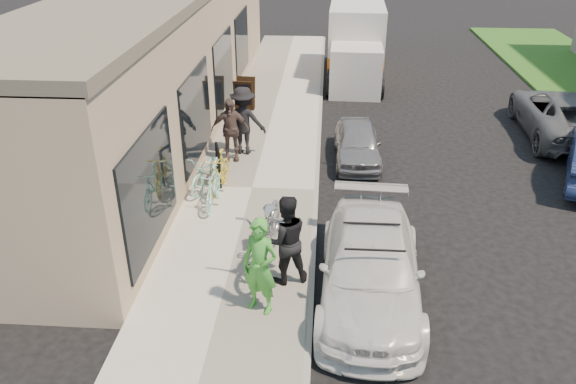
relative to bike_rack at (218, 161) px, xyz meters
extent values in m
plane|color=black|center=(2.84, -3.22, -0.73)|extent=(120.00, 120.00, 0.00)
cube|color=#BAB3A8|center=(0.84, -0.22, -0.65)|extent=(3.00, 34.00, 0.15)
cube|color=gray|center=(2.39, -0.22, -0.66)|extent=(0.12, 34.00, 0.13)
cube|color=tan|center=(-2.41, 4.78, 1.27)|extent=(3.50, 20.00, 4.00)
cube|color=black|center=(-0.64, -3.22, 0.87)|extent=(0.06, 3.00, 2.20)
cube|color=black|center=(-0.64, 0.78, 0.87)|extent=(0.06, 3.00, 2.20)
cube|color=black|center=(-0.64, 4.78, 0.87)|extent=(0.06, 3.00, 2.20)
cube|color=black|center=(-0.64, 8.78, 0.87)|extent=(0.06, 3.00, 2.20)
cylinder|color=black|center=(0.08, -0.30, -0.12)|extent=(0.07, 0.07, 0.92)
cylinder|color=black|center=(-0.08, 0.30, -0.12)|extent=(0.07, 0.07, 0.92)
cylinder|color=black|center=(0.00, 0.00, 0.35)|extent=(0.23, 0.61, 0.07)
cube|color=#301D0D|center=(-0.12, 5.24, -0.05)|extent=(0.64, 0.29, 1.03)
cube|color=#301D0D|center=(-0.10, 5.61, -0.05)|extent=(0.64, 0.29, 1.03)
cube|color=black|center=(-0.12, 5.20, 0.00)|extent=(0.51, 0.20, 0.74)
imported|color=silver|center=(3.42, -4.03, -0.10)|extent=(1.98, 4.42, 1.26)
cylinder|color=black|center=(3.42, -4.50, 0.55)|extent=(1.00, 0.04, 0.04)
cylinder|color=black|center=(3.42, -3.66, 0.55)|extent=(1.00, 0.04, 0.04)
imported|color=gray|center=(3.44, 1.90, -0.22)|extent=(1.26, 3.01, 1.02)
cube|color=silver|center=(3.60, 7.84, 0.14)|extent=(1.88, 1.88, 1.73)
cube|color=black|center=(3.60, 7.84, 0.50)|extent=(1.69, 0.11, 0.82)
cube|color=silver|center=(3.69, 10.57, 0.68)|extent=(2.22, 3.89, 2.64)
cube|color=#D6630C|center=(3.69, 10.57, 0.09)|extent=(2.24, 3.91, 0.50)
cylinder|color=black|center=(2.68, 7.41, -0.36)|extent=(0.25, 0.74, 0.73)
cylinder|color=black|center=(4.50, 7.35, -0.36)|extent=(0.25, 0.74, 0.73)
cylinder|color=black|center=(2.71, 8.42, -0.36)|extent=(0.25, 0.74, 0.73)
cylinder|color=black|center=(4.53, 8.35, -0.36)|extent=(0.25, 0.74, 0.73)
cylinder|color=black|center=(2.83, 11.87, -0.36)|extent=(0.25, 0.74, 0.73)
cylinder|color=black|center=(4.65, 11.81, -0.36)|extent=(0.25, 0.74, 0.73)
imported|color=#555759|center=(9.59, 4.15, -0.05)|extent=(2.54, 5.01, 1.36)
imported|color=#AFAFB1|center=(1.53, -3.26, 0.08)|extent=(1.07, 2.55, 1.31)
imported|color=green|center=(1.56, -4.70, 0.29)|extent=(0.75, 0.64, 1.74)
imported|color=black|center=(1.91, -3.84, 0.28)|extent=(0.99, 0.87, 1.71)
imported|color=#9BE7DA|center=(0.08, -1.12, -0.13)|extent=(0.43, 1.48, 0.89)
imported|color=#9BE7DA|center=(-0.20, -0.27, -0.13)|extent=(1.01, 1.80, 0.90)
imported|color=gold|center=(0.08, -0.42, -0.10)|extent=(0.64, 1.63, 0.95)
imported|color=black|center=(0.37, 1.88, 0.35)|extent=(1.25, 0.80, 1.85)
imported|color=brown|center=(0.08, 1.40, 0.27)|extent=(1.03, 0.53, 1.69)
camera|label=1|loc=(2.53, -12.22, 5.62)|focal=35.00mm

